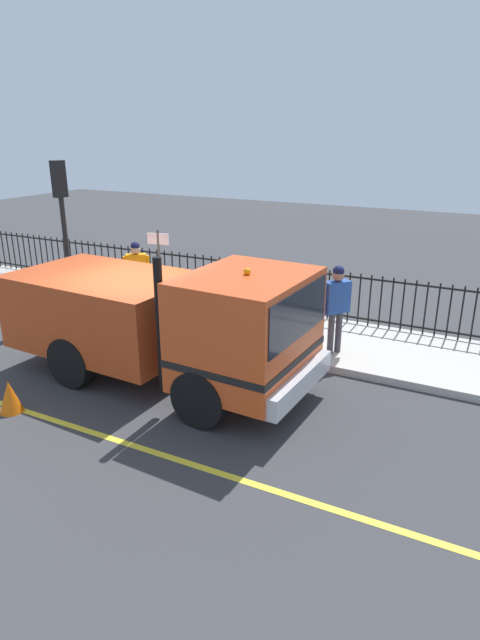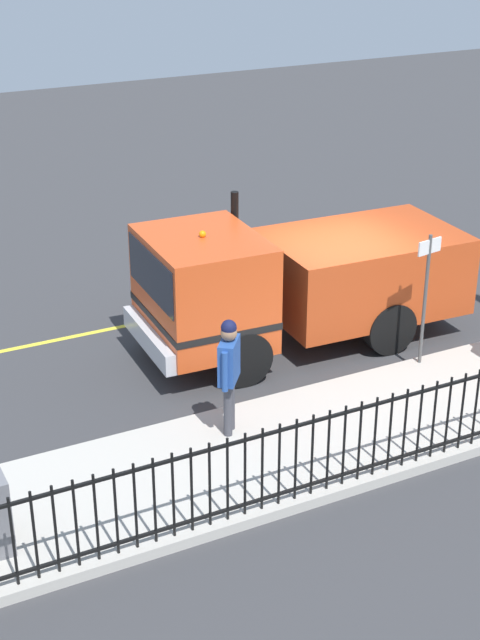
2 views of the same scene
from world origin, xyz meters
TOP-DOWN VIEW (x-y plane):
  - ground_plane at (0.00, 0.00)m, footprint 50.14×50.14m
  - sidewalk_slab at (2.84, 0.00)m, footprint 2.73×22.79m
  - lane_marking at (-2.32, 0.00)m, footprint 0.12×20.51m
  - work_truck at (-0.27, -0.97)m, footprint 2.54×6.03m
  - worker_standing at (2.16, -3.26)m, footprint 0.55×0.50m
  - traffic_cone at (-2.43, 0.89)m, footprint 0.39×0.39m
  - street_sign at (1.63, 0.64)m, footprint 0.11×0.50m

SIDE VIEW (x-z plane):
  - ground_plane at x=0.00m, z-range 0.00..0.00m
  - lane_marking at x=-2.32m, z-range 0.00..0.01m
  - sidewalk_slab at x=2.84m, z-range 0.00..0.15m
  - traffic_cone at x=-2.43m, z-range 0.00..0.56m
  - worker_standing at x=2.16m, z-range 0.36..2.19m
  - work_truck at x=-0.27m, z-range -0.04..2.63m
  - street_sign at x=1.63m, z-range 0.44..2.75m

